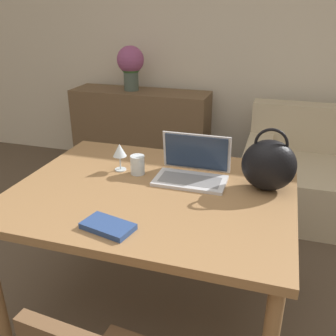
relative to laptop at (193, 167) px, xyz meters
The scene contains 9 objects.
wall_back 2.05m from the laptop, 91.57° to the left, with size 10.00×0.06×2.70m.
dining_table 0.28m from the laptop, 130.21° to the right, with size 1.34×1.06×0.78m.
sideboard 1.96m from the laptop, 119.21° to the left, with size 1.35×0.40×0.84m.
laptop is the anchor object (origin of this frame).
drinking_glass 0.29m from the laptop, behind, with size 0.08×0.08×0.10m.
wine_glass 0.40m from the laptop, behind, with size 0.07×0.07×0.15m.
handbag 0.38m from the laptop, ahead, with size 0.26×0.19×0.31m.
flower_vase 1.97m from the laptop, 121.43° to the left, with size 0.26×0.26×0.42m.
book 0.61m from the laptop, 110.05° to the right, with size 0.23×0.16×0.02m.
Camera 1 is at (0.45, -0.90, 1.59)m, focal length 40.00 mm.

